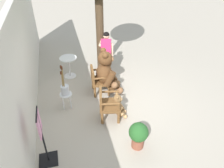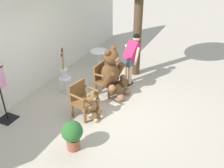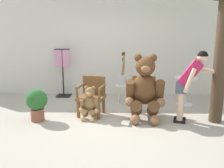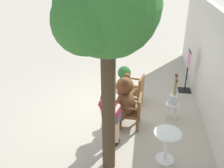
{
  "view_description": "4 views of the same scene",
  "coord_description": "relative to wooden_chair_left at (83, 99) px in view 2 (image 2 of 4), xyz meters",
  "views": [
    {
      "loc": [
        -4.76,
        1.44,
        4.07
      ],
      "look_at": [
        -0.36,
        0.3,
        0.9
      ],
      "focal_mm": 35.0,
      "sensor_mm": 36.0,
      "label": 1
    },
    {
      "loc": [
        -4.82,
        -2.36,
        3.8
      ],
      "look_at": [
        0.04,
        -0.03,
        0.67
      ],
      "focal_mm": 40.0,
      "sensor_mm": 36.0,
      "label": 2
    },
    {
      "loc": [
        0.02,
        -4.92,
        1.9
      ],
      "look_at": [
        -0.11,
        0.1,
        0.79
      ],
      "focal_mm": 40.0,
      "sensor_mm": 36.0,
      "label": 3
    },
    {
      "loc": [
        5.88,
        0.7,
        3.85
      ],
      "look_at": [
        0.14,
        -0.12,
        0.94
      ],
      "focal_mm": 40.0,
      "sensor_mm": 36.0,
      "label": 4
    }
  ],
  "objects": [
    {
      "name": "white_stool",
      "position": [
        0.69,
        1.0,
        -0.11
      ],
      "size": [
        0.34,
        0.34,
        0.46
      ],
      "color": "silver",
      "rests_on": "ground"
    },
    {
      "name": "back_wall",
      "position": [
        0.57,
        1.93,
        0.94
      ],
      "size": [
        10.0,
        0.16,
        2.8
      ],
      "primitive_type": "cube",
      "color": "silver",
      "rests_on": "ground"
    },
    {
      "name": "wooden_chair_left",
      "position": [
        0.0,
        0.0,
        0.0
      ],
      "size": [
        0.65,
        0.62,
        0.86
      ],
      "color": "brown",
      "rests_on": "ground"
    },
    {
      "name": "potted_plant",
      "position": [
        -1.11,
        -0.44,
        -0.07
      ],
      "size": [
        0.44,
        0.44,
        0.68
      ],
      "color": "brown",
      "rests_on": "ground"
    },
    {
      "name": "brush_bucket",
      "position": [
        0.7,
        1.01,
        0.17
      ],
      "size": [
        0.22,
        0.22,
        0.86
      ],
      "color": "silver",
      "rests_on": "white_stool"
    },
    {
      "name": "person_visitor",
      "position": [
        2.02,
        -0.44,
        0.43
      ],
      "size": [
        0.88,
        0.49,
        1.49
      ],
      "color": "black",
      "rests_on": "ground"
    },
    {
      "name": "clothing_display_stand",
      "position": [
        -0.99,
        1.56,
        0.26
      ],
      "size": [
        0.44,
        0.4,
        1.36
      ],
      "color": "black",
      "rests_on": "ground"
    },
    {
      "name": "ground_plane",
      "position": [
        0.57,
        -0.47,
        -0.46
      ],
      "size": [
        60.0,
        60.0,
        0.0
      ],
      "primitive_type": "plane",
      "color": "#B2A899"
    },
    {
      "name": "round_side_table",
      "position": [
        2.29,
        0.77,
        -0.01
      ],
      "size": [
        0.56,
        0.56,
        0.72
      ],
      "color": "white",
      "rests_on": "ground"
    },
    {
      "name": "teddy_bear_large",
      "position": [
        1.15,
        -0.26,
        0.22
      ],
      "size": [
        0.84,
        0.81,
        1.4
      ],
      "color": "brown",
      "rests_on": "ground"
    },
    {
      "name": "wooden_chair_right",
      "position": [
        1.16,
        0.0,
        0.0
      ],
      "size": [
        0.59,
        0.55,
        0.86
      ],
      "color": "brown",
      "rests_on": "ground"
    },
    {
      "name": "teddy_bear_small",
      "position": [
        -0.02,
        -0.28,
        -0.11
      ],
      "size": [
        0.45,
        0.45,
        0.72
      ],
      "color": "olive",
      "rests_on": "ground"
    }
  ]
}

